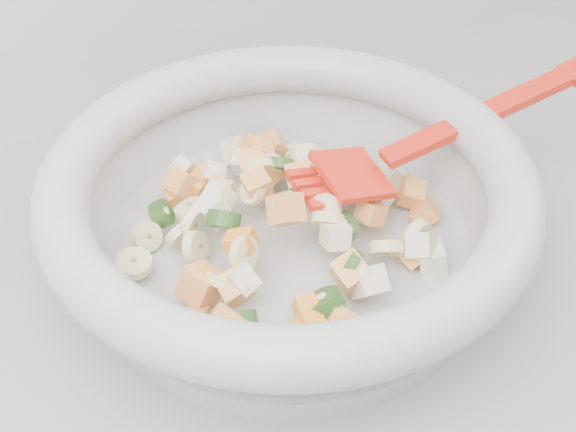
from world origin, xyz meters
name	(u,v)px	position (x,y,z in m)	size (l,w,h in m)	color
mixing_bowl	(288,207)	(0.00, 1.47, 0.96)	(0.45, 0.37, 0.11)	#BABAB8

